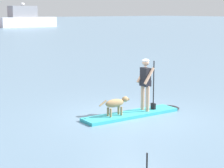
{
  "coord_description": "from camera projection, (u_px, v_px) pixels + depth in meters",
  "views": [
    {
      "loc": [
        -8.13,
        -9.64,
        3.32
      ],
      "look_at": [
        0.0,
        1.0,
        0.9
      ],
      "focal_mm": 64.85,
      "sensor_mm": 36.0,
      "label": 1
    }
  ],
  "objects": [
    {
      "name": "paddleboard",
      "position": [
        137.0,
        113.0,
        13.1
      ],
      "size": [
        3.67,
        0.94,
        0.1
      ],
      "color": "#33B2BF",
      "rests_on": "ground_plane"
    },
    {
      "name": "moored_boat_center",
      "position": [
        26.0,
        19.0,
        83.66
      ],
      "size": [
        12.63,
        3.99,
        5.0
      ],
      "color": "white",
      "rests_on": "ground_plane"
    },
    {
      "name": "dog",
      "position": [
        116.0,
        103.0,
        12.58
      ],
      "size": [
        1.14,
        0.26,
        0.57
      ],
      "color": "#997A51",
      "rests_on": "paddleboard"
    },
    {
      "name": "ground_plane",
      "position": [
        131.0,
        116.0,
        12.98
      ],
      "size": [
        400.0,
        400.0,
        0.0
      ],
      "primitive_type": "plane",
      "color": "slate"
    },
    {
      "name": "person_paddler",
      "position": [
        146.0,
        81.0,
        13.11
      ],
      "size": [
        0.62,
        0.5,
        1.71
      ],
      "color": "tan",
      "rests_on": "paddleboard"
    }
  ]
}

